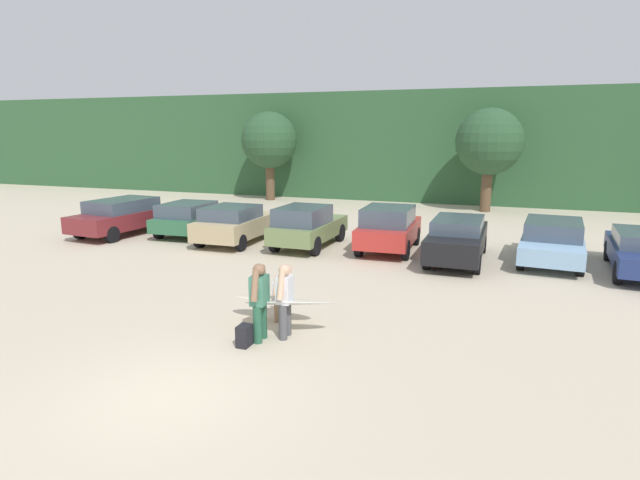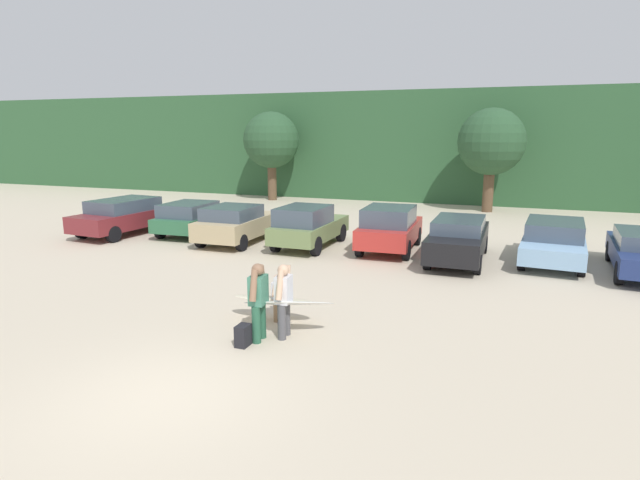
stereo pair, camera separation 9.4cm
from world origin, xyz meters
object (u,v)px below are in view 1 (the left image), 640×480
at_px(parked_car_forest_green, 192,217).
at_px(parked_car_black, 457,238).
at_px(parked_car_maroon, 124,215).
at_px(backpack_dropped, 244,336).
at_px(parked_car_red, 389,228).
at_px(person_companion, 260,298).
at_px(person_adult, 285,297).
at_px(parked_car_sky_blue, 552,240).
at_px(parked_car_tan, 235,223).
at_px(person_child, 278,295).
at_px(surfboard_cream, 275,299).
at_px(parked_car_olive_green, 307,226).
at_px(surfboard_white, 290,303).

xyz_separation_m(parked_car_forest_green, parked_car_black, (11.10, -0.82, 0.03)).
bearing_deg(parked_car_maroon, backpack_dropped, -125.28).
height_order(parked_car_red, person_companion, person_companion).
bearing_deg(person_adult, parked_car_sky_blue, -126.72).
distance_m(parked_car_maroon, person_adult, 13.78).
height_order(parked_car_tan, person_adult, person_adult).
bearing_deg(person_child, surfboard_cream, 8.27).
height_order(parked_car_maroon, backpack_dropped, parked_car_maroon).
xyz_separation_m(parked_car_olive_green, person_child, (2.22, -7.55, -0.22)).
distance_m(parked_car_sky_blue, surfboard_cream, 10.51).
bearing_deg(parked_car_red, person_child, 172.31).
distance_m(parked_car_olive_green, parked_car_red, 3.09).
xyz_separation_m(surfboard_white, backpack_dropped, (-0.70, -0.79, -0.53)).
xyz_separation_m(parked_car_olive_green, surfboard_cream, (2.15, -7.57, -0.33)).
height_order(parked_car_black, person_companion, person_companion).
height_order(person_companion, backpack_dropped, person_companion).
relative_size(parked_car_olive_green, parked_car_black, 0.88).
bearing_deg(backpack_dropped, parked_car_black, 69.28).
relative_size(parked_car_forest_green, parked_car_tan, 1.04).
distance_m(parked_car_red, person_companion, 9.24).
bearing_deg(parked_car_sky_blue, parked_car_red, 97.52).
height_order(parked_car_olive_green, person_child, parked_car_olive_green).
relative_size(parked_car_maroon, parked_car_red, 1.22).
distance_m(parked_car_black, parked_car_sky_blue, 3.17).
bearing_deg(parked_car_olive_green, parked_car_sky_blue, -83.73).
bearing_deg(parked_car_tan, person_companion, -148.62).
bearing_deg(person_adult, parked_car_black, -113.00).
relative_size(parked_car_maroon, parked_car_black, 1.04).
distance_m(parked_car_maroon, surfboard_white, 13.83).
distance_m(surfboard_white, backpack_dropped, 1.18).
xyz_separation_m(parked_car_black, surfboard_white, (-2.69, -8.17, -0.03)).
height_order(parked_car_red, parked_car_black, parked_car_red).
relative_size(person_child, person_companion, 0.66).
bearing_deg(parked_car_olive_green, parked_car_forest_green, 84.88).
bearing_deg(person_child, parked_car_sky_blue, -131.82).
bearing_deg(person_adult, parked_car_tan, -59.13).
xyz_separation_m(parked_car_olive_green, person_adult, (2.78, -8.41, 0.07)).
xyz_separation_m(parked_car_forest_green, parked_car_red, (8.58, -0.17, 0.12)).
distance_m(parked_car_forest_green, parked_car_red, 8.58).
relative_size(parked_car_sky_blue, surfboard_white, 2.33).
height_order(parked_car_tan, surfboard_cream, parked_car_tan).
height_order(parked_car_maroon, person_adult, person_adult).
xyz_separation_m(parked_car_olive_green, person_companion, (2.36, -8.76, 0.10)).
bearing_deg(parked_car_red, parked_car_sky_blue, -88.93).
height_order(parked_car_red, person_child, parked_car_red).
height_order(parked_car_sky_blue, person_child, parked_car_sky_blue).
bearing_deg(person_companion, surfboard_white, -147.27).
xyz_separation_m(parked_car_maroon, parked_car_olive_green, (8.34, 0.27, 0.02)).
relative_size(parked_car_tan, backpack_dropped, 8.72).
bearing_deg(backpack_dropped, parked_car_sky_blue, 56.99).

